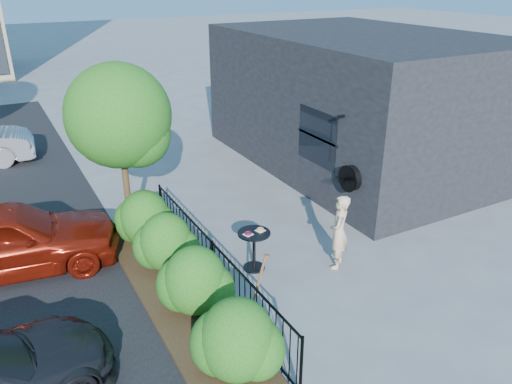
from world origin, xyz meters
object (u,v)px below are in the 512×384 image
patio_tree (123,122)px  car_red (5,239)px  cafe_table (254,244)px  woman (339,232)px  shovel (255,294)px

patio_tree → car_red: (-2.63, -0.13, -2.02)m
patio_tree → cafe_table: patio_tree is taller
patio_tree → woman: bearing=-43.4°
patio_tree → woman: (3.35, -3.17, -1.97)m
cafe_table → car_red: (-4.42, 2.30, 0.16)m
patio_tree → car_red: patio_tree is taller
shovel → car_red: size_ratio=0.31×
shovel → patio_tree: bearing=103.9°
patio_tree → shovel: bearing=-76.1°
shovel → car_red: (-3.61, 3.84, 0.15)m
cafe_table → woman: (1.56, -0.74, 0.21)m
car_red → woman: bearing=-108.6°
woman → shovel: bearing=-25.8°
cafe_table → shovel: size_ratio=0.67×
cafe_table → shovel: 1.74m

